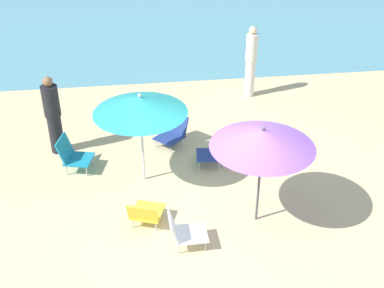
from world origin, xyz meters
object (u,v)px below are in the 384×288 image
at_px(umbrella_teal, 140,105).
at_px(beach_chair_b, 184,231).
at_px(umbrella_purple, 263,138).
at_px(person_a, 53,115).
at_px(beach_chair_a, 146,213).
at_px(beach_chair_d, 215,150).
at_px(beach_chair_e, 173,132).
at_px(person_b, 251,61).
at_px(beach_chair_c, 72,154).

bearing_deg(umbrella_teal, beach_chair_b, -74.28).
distance_m(umbrella_purple, person_a, 4.43).
relative_size(umbrella_purple, beach_chair_a, 2.47).
distance_m(beach_chair_b, person_a, 3.84).
relative_size(beach_chair_a, beach_chair_d, 1.06).
relative_size(umbrella_teal, beach_chair_e, 2.30).
bearing_deg(person_b, beach_chair_d, -58.37).
relative_size(beach_chair_e, person_b, 0.44).
bearing_deg(umbrella_purple, person_b, 78.41).
relative_size(umbrella_teal, beach_chair_b, 2.97).
bearing_deg(person_b, beach_chair_e, -79.03).
bearing_deg(beach_chair_c, beach_chair_b, -37.54).
xyz_separation_m(umbrella_purple, beach_chair_b, (-1.27, -0.46, -1.30)).
relative_size(beach_chair_a, beach_chair_e, 0.94).
bearing_deg(umbrella_purple, beach_chair_b, -160.09).
distance_m(beach_chair_b, beach_chair_c, 3.01).
distance_m(umbrella_teal, beach_chair_d, 1.86).
xyz_separation_m(beach_chair_b, person_a, (-2.21, 3.09, 0.55)).
bearing_deg(beach_chair_b, person_a, 124.94).
distance_m(umbrella_purple, person_b, 4.79).
bearing_deg(beach_chair_a, person_a, 52.63).
bearing_deg(beach_chair_c, umbrella_purple, -17.01).
bearing_deg(umbrella_purple, umbrella_teal, 141.88).
height_order(beach_chair_d, person_a, person_a).
bearing_deg(person_a, umbrella_purple, -122.72).
bearing_deg(umbrella_purple, beach_chair_d, 103.73).
height_order(umbrella_purple, beach_chair_e, umbrella_purple).
distance_m(beach_chair_c, beach_chair_e, 2.10).
distance_m(umbrella_purple, beach_chair_d, 2.13).
xyz_separation_m(beach_chair_a, beach_chair_d, (1.42, 1.61, 0.07)).
bearing_deg(beach_chair_a, beach_chair_e, 4.24).
distance_m(beach_chair_a, person_b, 5.39).
xyz_separation_m(umbrella_teal, person_a, (-1.69, 1.22, -0.73)).
relative_size(beach_chair_b, beach_chair_c, 0.87).
bearing_deg(umbrella_teal, umbrella_purple, -38.12).
xyz_separation_m(beach_chair_c, person_b, (4.07, 2.74, 0.56)).
xyz_separation_m(beach_chair_b, beach_chair_c, (-1.85, 2.37, 0.06)).
bearing_deg(beach_chair_e, beach_chair_a, 30.10).
xyz_separation_m(beach_chair_a, beach_chair_e, (0.70, 2.51, 0.03)).
relative_size(beach_chair_b, beach_chair_d, 0.88).
bearing_deg(umbrella_purple, person_a, 142.93).
bearing_deg(beach_chair_d, beach_chair_a, 55.25).
xyz_separation_m(umbrella_purple, beach_chair_c, (-3.12, 1.91, -1.24)).
xyz_separation_m(beach_chair_d, beach_chair_e, (-0.72, 0.90, -0.04)).
bearing_deg(beach_chair_d, umbrella_teal, 18.01).
xyz_separation_m(person_a, person_b, (4.44, 2.02, 0.08)).
bearing_deg(umbrella_teal, person_a, 144.08).
bearing_deg(beach_chair_e, beach_chair_d, 84.38).
relative_size(beach_chair_b, person_a, 0.36).
distance_m(beach_chair_d, person_a, 3.25).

